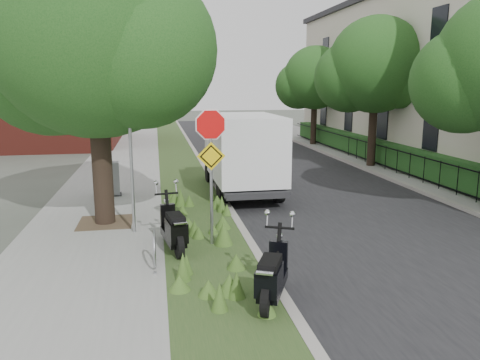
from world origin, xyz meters
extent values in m
plane|color=#4C5147|center=(0.00, 0.00, 0.00)|extent=(120.00, 120.00, 0.00)
cube|color=gray|center=(-4.25, 10.00, 0.06)|extent=(3.50, 60.00, 0.12)
cube|color=#2C4A1F|center=(-1.50, 10.00, 0.06)|extent=(2.00, 60.00, 0.12)
cube|color=#9E9991|center=(-0.50, 10.00, 0.07)|extent=(0.20, 60.00, 0.13)
cube|color=black|center=(3.00, 10.00, 0.01)|extent=(7.00, 60.00, 0.01)
cube|color=#9E9991|center=(6.50, 10.00, 0.07)|extent=(0.20, 60.00, 0.13)
cube|color=gray|center=(8.20, 10.00, 0.06)|extent=(3.20, 60.00, 0.12)
cylinder|color=black|center=(-4.00, 2.80, 2.36)|extent=(0.52, 0.52, 4.48)
sphere|color=#1A4818|center=(-4.00, 2.80, 5.08)|extent=(5.40, 5.40, 5.40)
sphere|color=#1A4818|center=(-5.21, 3.61, 4.41)|extent=(4.05, 4.05, 4.05)
sphere|color=#1A4818|center=(-2.92, 2.12, 4.54)|extent=(3.78, 3.78, 3.78)
cube|color=#473828|center=(-4.00, 2.80, 0.12)|extent=(1.40, 1.40, 0.01)
cylinder|color=#A5A8AD|center=(-3.20, 1.80, 2.12)|extent=(0.08, 0.08, 4.00)
torus|color=#A5A8AD|center=(-2.70, -0.60, 0.50)|extent=(0.05, 0.77, 0.77)
cube|color=#A5A8AD|center=(-2.70, -0.96, 0.14)|extent=(0.06, 0.06, 0.04)
cube|color=#A5A8AD|center=(-2.70, -0.24, 0.14)|extent=(0.06, 0.06, 0.04)
cylinder|color=#A5A8AD|center=(-1.40, 0.60, 1.62)|extent=(0.07, 0.07, 3.00)
cylinder|color=red|center=(-1.40, 0.57, 2.87)|extent=(0.86, 0.03, 0.86)
cylinder|color=white|center=(-1.40, 0.58, 2.87)|extent=(0.94, 0.02, 0.94)
cube|color=yellow|center=(-1.40, 0.57, 2.17)|extent=(0.64, 0.03, 0.64)
cube|color=black|center=(7.20, 10.00, 1.07)|extent=(0.04, 24.00, 0.04)
cube|color=black|center=(7.20, 10.00, 0.27)|extent=(0.04, 24.00, 0.04)
cylinder|color=black|center=(7.20, 10.00, 0.62)|extent=(0.03, 0.03, 1.00)
cube|color=#1D481A|center=(7.90, 10.00, 0.67)|extent=(1.00, 24.00, 1.10)
cube|color=beige|center=(11.50, 10.00, 4.00)|extent=(7.00, 26.00, 8.00)
cube|color=#2D2D33|center=(7.95, 10.00, 4.30)|extent=(0.25, 26.00, 0.60)
cube|color=maroon|center=(-9.50, 22.00, 4.00)|extent=(9.00, 10.00, 8.00)
cube|color=#9E9991|center=(-9.50, 22.00, 8.10)|extent=(9.40, 10.40, 0.40)
sphere|color=#1A4818|center=(6.10, 2.60, 3.84)|extent=(3.00, 3.00, 3.00)
cylinder|color=black|center=(7.00, 10.00, 2.14)|extent=(0.36, 0.36, 4.03)
sphere|color=#1A4818|center=(7.00, 10.00, 4.58)|extent=(4.20, 4.20, 4.20)
sphere|color=#1A4818|center=(6.05, 10.63, 4.06)|extent=(3.15, 3.15, 3.15)
sphere|color=#1A4818|center=(7.84, 9.47, 4.16)|extent=(2.94, 2.94, 2.94)
cylinder|color=black|center=(7.00, 18.00, 1.94)|extent=(0.36, 0.36, 3.64)
sphere|color=#1A4818|center=(7.00, 18.00, 4.15)|extent=(3.80, 3.80, 3.80)
sphere|color=#1A4818|center=(6.14, 18.57, 3.67)|extent=(2.85, 2.85, 2.85)
sphere|color=#1A4818|center=(7.76, 17.52, 3.77)|extent=(2.66, 2.66, 2.66)
cylinder|color=black|center=(-2.41, 1.09, 0.39)|extent=(0.22, 0.56, 0.54)
cylinder|color=black|center=(-2.19, -0.19, 0.39)|extent=(0.22, 0.56, 0.54)
cube|color=black|center=(-2.29, 0.40, 0.41)|extent=(0.55, 1.25, 0.19)
cube|color=black|center=(-2.23, 0.04, 0.66)|extent=(0.49, 0.73, 0.42)
cube|color=black|center=(-2.24, 0.09, 0.94)|extent=(0.42, 0.67, 0.13)
cylinder|color=black|center=(-0.45, -1.84, 0.38)|extent=(0.33, 0.53, 0.53)
cylinder|color=black|center=(-0.96, -2.99, 0.38)|extent=(0.33, 0.53, 0.53)
cube|color=black|center=(-0.73, -2.46, 0.41)|extent=(0.80, 1.21, 0.18)
cube|color=black|center=(-0.87, -2.79, 0.65)|extent=(0.61, 0.75, 0.41)
cube|color=black|center=(-0.85, -2.74, 0.91)|extent=(0.53, 0.68, 0.12)
cube|color=#262628|center=(0.30, 5.98, 0.49)|extent=(1.96, 5.11, 0.17)
cube|color=#B7BABC|center=(0.29, 7.95, 1.31)|extent=(1.98, 1.36, 1.54)
cube|color=white|center=(0.30, 5.45, 1.69)|extent=(2.14, 3.67, 2.12)
cube|color=#262628|center=(-4.21, 6.03, 0.14)|extent=(0.87, 0.62, 0.04)
cube|color=slate|center=(-4.21, 6.03, 0.67)|extent=(0.77, 0.52, 1.10)
camera|label=1|loc=(-2.58, -9.65, 3.72)|focal=35.00mm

